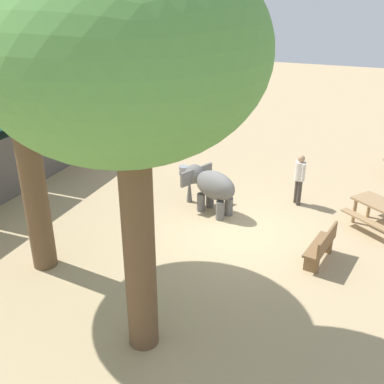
% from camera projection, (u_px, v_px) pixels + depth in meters
% --- Properties ---
extents(ground_plane, '(60.00, 60.00, 0.00)m').
position_uv_depth(ground_plane, '(234.00, 232.00, 12.81)').
color(ground_plane, tan).
extents(elephant, '(1.54, 1.89, 1.33)m').
position_uv_depth(elephant, '(210.00, 185.00, 13.68)').
color(elephant, slate).
rests_on(elephant, ground_plane).
extents(person_handler, '(0.43, 0.33, 1.62)m').
position_uv_depth(person_handler, '(300.00, 176.00, 14.08)').
color(person_handler, '#3F3833').
rests_on(person_handler, ground_plane).
extents(shade_tree_main, '(4.40, 4.03, 7.54)m').
position_uv_depth(shade_tree_main, '(6.00, 9.00, 8.91)').
color(shade_tree_main, brown).
rests_on(shade_tree_main, ground_plane).
extents(shade_tree_secondary, '(4.60, 4.22, 7.07)m').
position_uv_depth(shade_tree_secondary, '(128.00, 57.00, 6.71)').
color(shade_tree_secondary, brown).
rests_on(shade_tree_secondary, ground_plane).
extents(wooden_bench, '(1.45, 0.66, 0.88)m').
position_uv_depth(wooden_bench, '(322.00, 246.00, 11.27)').
color(wooden_bench, brown).
rests_on(wooden_bench, ground_plane).
extents(picnic_table_near, '(2.09, 2.09, 0.78)m').
position_uv_depth(picnic_table_near, '(381.00, 209.00, 12.80)').
color(picnic_table_near, '#9E7A51').
rests_on(picnic_table_near, ground_plane).
extents(market_stall_green, '(2.50, 2.50, 2.52)m').
position_uv_depth(market_stall_green, '(32.00, 141.00, 16.58)').
color(market_stall_green, '#59514C').
rests_on(market_stall_green, ground_plane).
extents(market_stall_red, '(2.50, 2.50, 2.52)m').
position_uv_depth(market_stall_red, '(74.00, 122.00, 18.78)').
color(market_stall_red, '#59514C').
rests_on(market_stall_red, ground_plane).
extents(feed_bucket, '(0.36, 0.36, 0.32)m').
position_uv_depth(feed_bucket, '(184.00, 170.00, 16.58)').
color(feed_bucket, gray).
rests_on(feed_bucket, ground_plane).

